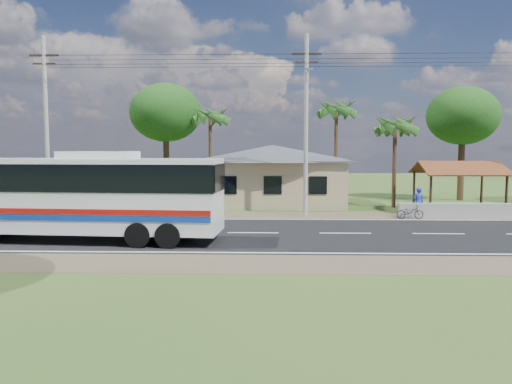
# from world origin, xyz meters

# --- Properties ---
(ground) EXTENTS (120.00, 120.00, 0.00)m
(ground) POSITION_xyz_m (0.00, 0.00, 0.00)
(ground) COLOR #2B4C1B
(ground) RESTS_ON ground
(road) EXTENTS (120.00, 16.00, 0.03)m
(road) POSITION_xyz_m (0.00, 0.00, 0.01)
(road) COLOR black
(road) RESTS_ON ground
(house) EXTENTS (12.40, 10.00, 5.00)m
(house) POSITION_xyz_m (1.00, 13.00, 2.64)
(house) COLOR tan
(house) RESTS_ON ground
(waiting_shed) EXTENTS (5.20, 4.48, 3.35)m
(waiting_shed) POSITION_xyz_m (13.00, 8.50, 2.73)
(waiting_shed) COLOR #3D2916
(waiting_shed) RESTS_ON ground
(concrete_barrier) EXTENTS (7.00, 0.30, 0.90)m
(concrete_barrier) POSITION_xyz_m (12.00, 5.60, 0.45)
(concrete_barrier) COLOR #9E9E99
(concrete_barrier) RESTS_ON ground
(utility_poles) EXTENTS (32.80, 2.22, 11.00)m
(utility_poles) POSITION_xyz_m (2.67, 6.49, 5.77)
(utility_poles) COLOR #9E9E99
(utility_poles) RESTS_ON ground
(palm_near) EXTENTS (2.80, 2.80, 6.70)m
(palm_near) POSITION_xyz_m (9.50, 11.00, 5.71)
(palm_near) COLOR #47301E
(palm_near) RESTS_ON ground
(palm_mid) EXTENTS (2.80, 2.80, 8.20)m
(palm_mid) POSITION_xyz_m (6.00, 15.50, 7.16)
(palm_mid) COLOR #47301E
(palm_mid) RESTS_ON ground
(palm_far) EXTENTS (2.80, 2.80, 7.70)m
(palm_far) POSITION_xyz_m (-4.00, 16.00, 6.68)
(palm_far) COLOR #47301E
(palm_far) RESTS_ON ground
(tree_behind_house) EXTENTS (6.00, 6.00, 9.61)m
(tree_behind_house) POSITION_xyz_m (-8.00, 18.00, 7.12)
(tree_behind_house) COLOR #47301E
(tree_behind_house) RESTS_ON ground
(tree_behind_shed) EXTENTS (5.60, 5.60, 9.02)m
(tree_behind_shed) POSITION_xyz_m (16.00, 16.00, 6.68)
(tree_behind_shed) COLOR #47301E
(tree_behind_shed) RESTS_ON ground
(coach_bus) EXTENTS (13.09, 3.66, 4.01)m
(coach_bus) POSITION_xyz_m (-7.77, -2.29, 2.29)
(coach_bus) COLOR silver
(coach_bus) RESTS_ON ground
(motorcycle) EXTENTS (1.56, 0.55, 0.82)m
(motorcycle) POSITION_xyz_m (9.06, 5.21, 0.41)
(motorcycle) COLOR black
(motorcycle) RESTS_ON ground
(person) EXTENTS (0.71, 0.50, 1.84)m
(person) POSITION_xyz_m (9.69, 5.80, 0.92)
(person) COLOR #1B2D99
(person) RESTS_ON ground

